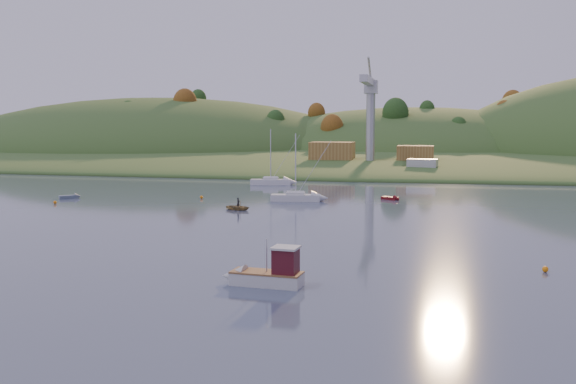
% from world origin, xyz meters
% --- Properties ---
extents(ground, '(500.00, 500.00, 0.00)m').
position_xyz_m(ground, '(0.00, 0.00, 0.00)').
color(ground, '#344155').
rests_on(ground, ground).
extents(far_shore, '(620.00, 220.00, 1.50)m').
position_xyz_m(far_shore, '(0.00, 230.00, 0.00)').
color(far_shore, '#345120').
rests_on(far_shore, ground).
extents(shore_slope, '(640.00, 150.00, 7.00)m').
position_xyz_m(shore_slope, '(0.00, 165.00, 0.00)').
color(shore_slope, '#345120').
rests_on(shore_slope, ground).
extents(hill_left_far, '(120.00, 100.00, 32.00)m').
position_xyz_m(hill_left_far, '(-160.00, 215.00, 0.00)').
color(hill_left_far, '#345120').
rests_on(hill_left_far, ground).
extents(hill_left, '(170.00, 140.00, 44.00)m').
position_xyz_m(hill_left, '(-90.00, 200.00, 0.00)').
color(hill_left, '#345120').
rests_on(hill_left, ground).
extents(hill_center, '(140.00, 120.00, 36.00)m').
position_xyz_m(hill_center, '(10.00, 210.00, 0.00)').
color(hill_center, '#345120').
rests_on(hill_center, ground).
extents(hillside_trees, '(280.00, 50.00, 32.00)m').
position_xyz_m(hillside_trees, '(0.00, 185.00, 0.00)').
color(hillside_trees, '#194217').
rests_on(hillside_trees, ground).
extents(wharf, '(42.00, 16.00, 2.40)m').
position_xyz_m(wharf, '(5.00, 122.00, 1.20)').
color(wharf, slate).
rests_on(wharf, ground).
extents(shed_west, '(11.00, 8.00, 4.80)m').
position_xyz_m(shed_west, '(-8.00, 123.00, 4.80)').
color(shed_west, olive).
rests_on(shed_west, wharf).
extents(shed_east, '(9.00, 7.00, 4.00)m').
position_xyz_m(shed_east, '(13.00, 124.00, 4.40)').
color(shed_east, olive).
rests_on(shed_east, wharf).
extents(dock_crane, '(3.20, 28.00, 20.30)m').
position_xyz_m(dock_crane, '(2.00, 118.39, 17.17)').
color(dock_crane, '#B7B7BC').
rests_on(dock_crane, wharf).
extents(fishing_boat, '(6.45, 2.49, 4.03)m').
position_xyz_m(fishing_boat, '(4.79, 5.03, 0.89)').
color(fishing_boat, silver).
rests_on(fishing_boat, ground).
extents(sailboat_near, '(7.80, 3.36, 10.48)m').
position_xyz_m(sailboat_near, '(-3.47, 56.23, 0.69)').
color(sailboat_near, silver).
rests_on(sailboat_near, ground).
extents(sailboat_far, '(8.13, 3.58, 10.90)m').
position_xyz_m(sailboat_far, '(-13.72, 81.01, 0.71)').
color(sailboat_far, silver).
rests_on(sailboat_far, ground).
extents(canoe, '(4.18, 3.49, 0.75)m').
position_xyz_m(canoe, '(-9.21, 44.66, 0.37)').
color(canoe, olive).
rests_on(canoe, ground).
extents(paddler, '(0.49, 0.61, 1.47)m').
position_xyz_m(paddler, '(-9.21, 44.66, 0.74)').
color(paddler, black).
rests_on(paddler, ground).
extents(red_tender, '(3.32, 2.61, 1.10)m').
position_xyz_m(red_tender, '(11.25, 61.09, 0.23)').
color(red_tender, '#5E0D10').
rests_on(red_tender, ground).
extents(grey_dinghy, '(3.40, 3.10, 1.26)m').
position_xyz_m(grey_dinghy, '(-39.37, 52.10, 0.26)').
color(grey_dinghy, slate).
rests_on(grey_dinghy, ground).
extents(work_vessel, '(16.03, 7.90, 3.95)m').
position_xyz_m(work_vessel, '(15.00, 108.00, 1.41)').
color(work_vessel, slate).
rests_on(work_vessel, ground).
extents(buoy_0, '(0.50, 0.50, 0.50)m').
position_xyz_m(buoy_0, '(26.30, 14.07, 0.25)').
color(buoy_0, orange).
rests_on(buoy_0, ground).
extents(buoy_1, '(0.50, 0.50, 0.50)m').
position_xyz_m(buoy_1, '(-37.92, 44.81, 0.25)').
color(buoy_1, orange).
rests_on(buoy_1, ground).
extents(buoy_2, '(0.50, 0.50, 0.50)m').
position_xyz_m(buoy_2, '(-18.89, 56.12, 0.25)').
color(buoy_2, orange).
rests_on(buoy_2, ground).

